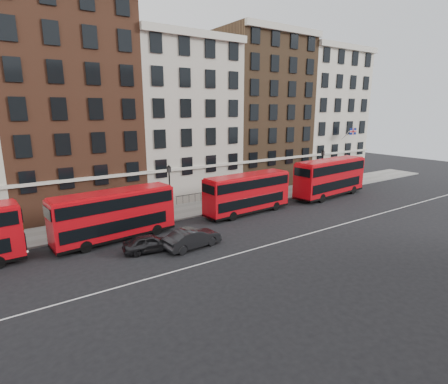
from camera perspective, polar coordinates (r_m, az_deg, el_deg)
ground at (r=31.66m, az=8.04°, el=-6.57°), size 120.00×120.00×0.00m
pavement at (r=39.64m, az=-2.16°, el=-2.23°), size 80.00×5.00×0.15m
kerb at (r=37.62m, az=-0.14°, el=-3.08°), size 80.00×0.30×0.16m
road_centre_line at (r=30.31m, az=10.59°, el=-7.59°), size 70.00×0.12×0.01m
building_terrace at (r=44.49m, az=-7.79°, el=12.61°), size 64.00×11.95×22.00m
bus_b at (r=30.29m, az=-17.51°, el=-3.50°), size 10.24×3.40×4.22m
bus_c at (r=36.51m, az=3.81°, el=-0.10°), size 10.08×2.97×4.19m
bus_d at (r=45.48m, az=16.90°, el=2.38°), size 11.39×3.72×4.70m
car_rear at (r=27.76m, az=-12.05°, el=-8.14°), size 4.27×2.33×1.38m
car_front at (r=27.99m, az=-5.17°, el=-7.50°), size 4.89×2.15×1.56m
lamp_post_left at (r=34.87m, az=-8.86°, el=0.53°), size 0.44×0.44×5.33m
lamp_post_right at (r=49.03m, az=15.72°, el=3.88°), size 0.44×0.44×5.33m
traffic_light at (r=54.22m, az=21.37°, el=3.65°), size 0.25×0.45×3.27m
iron_railings at (r=41.32m, az=-3.78°, el=-0.79°), size 6.60×0.06×1.00m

